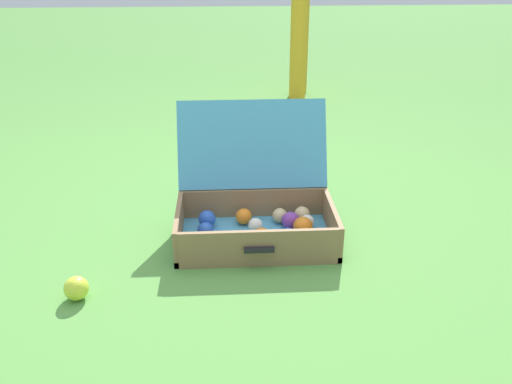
# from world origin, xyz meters

# --- Properties ---
(ground_plane) EXTENTS (16.00, 16.00, 0.00)m
(ground_plane) POSITION_xyz_m (0.00, 0.00, 0.00)
(ground_plane) COLOR #569342
(open_suitcase) EXTENTS (0.62, 0.55, 0.49)m
(open_suitcase) POSITION_xyz_m (0.06, 0.06, 0.11)
(open_suitcase) COLOR #4799C6
(open_suitcase) RESTS_ON ground
(stray_ball_on_grass) EXTENTS (0.08, 0.08, 0.08)m
(stray_ball_on_grass) POSITION_xyz_m (-0.56, -0.35, 0.04)
(stray_ball_on_grass) COLOR #CCDB38
(stray_ball_on_grass) RESTS_ON ground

